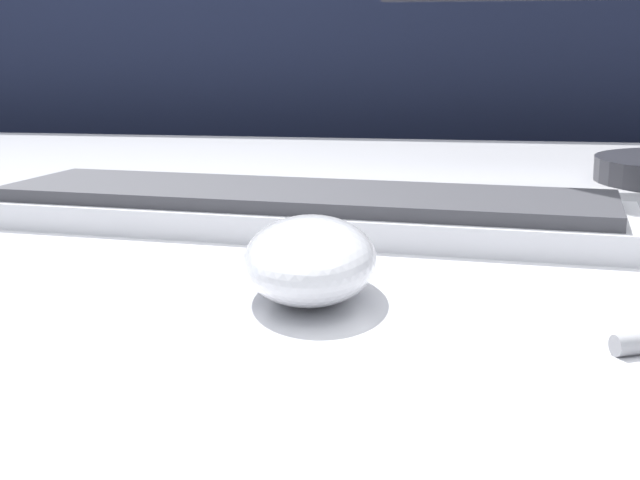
{
  "coord_description": "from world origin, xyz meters",
  "views": [
    {
      "loc": [
        0.0,
        -0.56,
        0.86
      ],
      "look_at": [
        -0.07,
        -0.15,
        0.78
      ],
      "focal_mm": 50.0,
      "sensor_mm": 36.0,
      "label": 1
    }
  ],
  "objects": [
    {
      "name": "keyboard",
      "position": [
        -0.1,
        -0.03,
        0.77
      ],
      "size": [
        0.41,
        0.15,
        0.02
      ],
      "rotation": [
        0.0,
        0.0,
        -0.1
      ],
      "color": "silver",
      "rests_on": "desk"
    },
    {
      "name": "partition_panel",
      "position": [
        0.0,
        0.69,
        0.52
      ],
      "size": [
        5.0,
        0.03,
        1.04
      ],
      "color": "black",
      "rests_on": "ground_plane"
    },
    {
      "name": "computer_mouse_near",
      "position": [
        -0.07,
        -0.18,
        0.78
      ],
      "size": [
        0.07,
        0.11,
        0.03
      ],
      "rotation": [
        0.0,
        0.0,
        0.14
      ],
      "color": "silver",
      "rests_on": "desk"
    }
  ]
}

